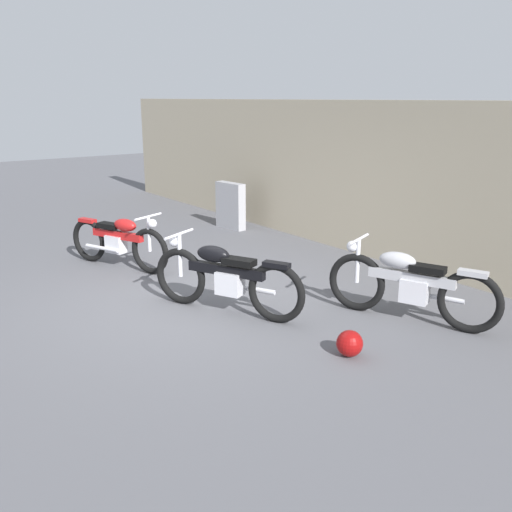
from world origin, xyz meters
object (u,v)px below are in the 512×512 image
helmet (350,343)px  motorcycle_black (225,277)px  motorcycle_red (119,241)px  motorcycle_silver (409,285)px  stone_marker (230,206)px

helmet → motorcycle_black: 1.95m
motorcycle_red → motorcycle_silver: (4.31, 1.97, 0.02)m
motorcycle_black → motorcycle_red: bearing=-19.6°
helmet → motorcycle_red: (-4.60, -0.65, 0.31)m
stone_marker → helmet: size_ratio=3.36×
stone_marker → helmet: (5.91, -2.44, -0.34)m
helmet → motorcycle_red: motorcycle_red is taller
motorcycle_black → stone_marker: bearing=-60.5°
helmet → motorcycle_silver: (-0.29, 1.32, 0.33)m
stone_marker → motorcycle_black: size_ratio=0.48×
motorcycle_red → motorcycle_silver: size_ratio=0.96×
motorcycle_red → helmet: bearing=-14.0°
motorcycle_silver → motorcycle_black: bearing=24.7°
motorcycle_silver → helmet: bearing=80.6°
motorcycle_black → motorcycle_red: size_ratio=1.02×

